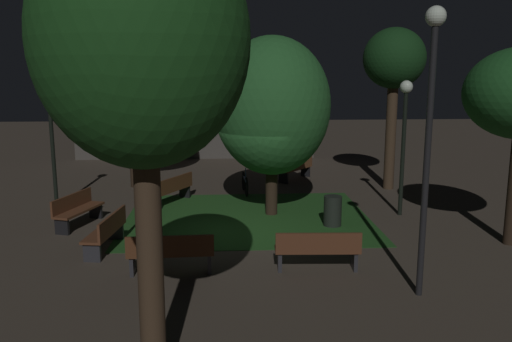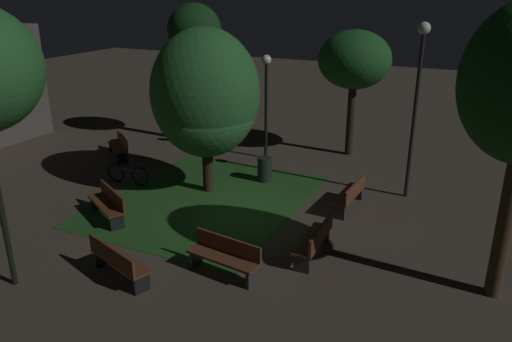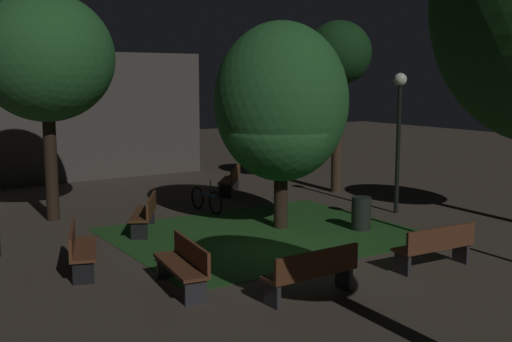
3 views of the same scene
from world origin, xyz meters
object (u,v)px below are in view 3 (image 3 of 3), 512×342
at_px(tree_left_canopy, 281,102).
at_px(bicycle, 206,200).
at_px(bench_back_row, 436,246).
at_px(lamp_post_plaza_west, 399,117).
at_px(bench_lawn_edge, 184,263).
at_px(trash_bin, 361,213).
at_px(bench_near_trees, 80,248).
at_px(bench_by_lamp, 313,271).
at_px(bench_front_left, 146,212).
at_px(tree_tall_center, 46,58).
at_px(bench_front_right, 232,179).
at_px(tree_back_right, 339,57).

height_order(tree_left_canopy, bicycle, tree_left_canopy).
height_order(bench_back_row, lamp_post_plaza_west, lamp_post_plaza_west).
height_order(bench_lawn_edge, trash_bin, bench_lawn_edge).
bearing_deg(bench_near_trees, lamp_post_plaza_west, 3.41).
xyz_separation_m(bench_by_lamp, tree_left_canopy, (2.51, 4.52, 2.69)).
xyz_separation_m(tree_left_canopy, bicycle, (-0.67, 2.71, -2.82)).
distance_m(lamp_post_plaza_west, bicycle, 5.86).
bearing_deg(lamp_post_plaza_west, bench_front_left, 165.27).
bearing_deg(tree_left_canopy, tree_tall_center, 138.95).
bearing_deg(tree_tall_center, bench_lawn_edge, -86.24).
relative_size(bench_near_trees, tree_tall_center, 0.31).
xyz_separation_m(bench_front_right, bench_front_left, (-4.42, -3.32, 0.00)).
bearing_deg(bench_front_right, bench_lawn_edge, -125.78).
distance_m(tree_left_canopy, bicycle, 3.97).
bearing_deg(bench_back_row, bench_front_left, 120.96).
relative_size(tree_back_right, trash_bin, 6.74).
bearing_deg(bench_lawn_edge, bicycle, 58.23).
xyz_separation_m(tree_left_canopy, tree_tall_center, (-4.61, 4.01, 1.10)).
relative_size(bench_front_right, tree_tall_center, 0.28).
bearing_deg(lamp_post_plaza_west, trash_bin, -156.26).
height_order(bench_near_trees, tree_tall_center, tree_tall_center).
bearing_deg(bicycle, bench_by_lamp, -104.30).
distance_m(bench_by_lamp, bench_front_left, 6.01).
height_order(bench_back_row, bench_lawn_edge, same).
distance_m(tree_left_canopy, tree_back_right, 5.62).
bearing_deg(tree_tall_center, lamp_post_plaza_west, -27.32).
relative_size(bench_near_trees, bench_front_right, 1.10).
relative_size(bench_near_trees, bench_lawn_edge, 1.01).
relative_size(lamp_post_plaza_west, trash_bin, 4.69).
xyz_separation_m(bench_by_lamp, bench_front_right, (3.91, 9.31, 0.00)).
bearing_deg(trash_bin, bench_back_row, -106.88).
distance_m(bench_back_row, bench_front_right, 9.35).
xyz_separation_m(bench_by_lamp, tree_back_right, (7.00, 7.67, 3.95)).
relative_size(bench_by_lamp, trash_bin, 2.18).
height_order(tree_back_right, lamp_post_plaza_west, tree_back_right).
xyz_separation_m(bench_lawn_edge, tree_left_canopy, (4.15, 2.91, 2.69)).
height_order(bench_by_lamp, bench_back_row, same).
relative_size(trash_bin, bicycle, 0.52).
bearing_deg(trash_bin, bench_by_lamp, -141.46).
xyz_separation_m(bench_front_left, bench_lawn_edge, (-1.13, -4.38, 0.00)).
relative_size(bench_near_trees, bench_front_left, 1.03).
bearing_deg(bench_by_lamp, tree_tall_center, 103.77).
relative_size(bench_back_row, tree_back_right, 0.32).
relative_size(bench_by_lamp, tree_tall_center, 0.30).
distance_m(bench_back_row, trash_bin, 3.39).
relative_size(tree_tall_center, tree_back_right, 1.06).
distance_m(bench_near_trees, tree_left_canopy, 6.09).
relative_size(bench_front_right, bench_lawn_edge, 0.92).
bearing_deg(bench_near_trees, bicycle, 37.06).
relative_size(bench_front_left, lamp_post_plaza_west, 0.46).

